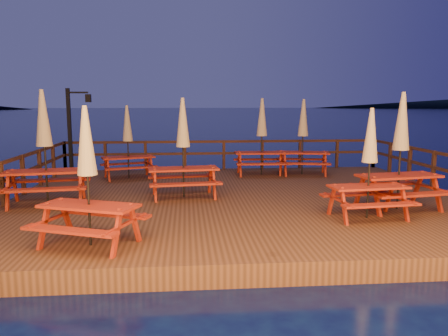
# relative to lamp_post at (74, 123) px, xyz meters

# --- Properties ---
(ground) EXTENTS (500.00, 500.00, 0.00)m
(ground) POSITION_rel_lamp_post_xyz_m (5.39, -4.55, -2.20)
(ground) COLOR #050833
(ground) RESTS_ON ground
(deck) EXTENTS (12.00, 10.00, 0.40)m
(deck) POSITION_rel_lamp_post_xyz_m (5.39, -4.55, -2.00)
(deck) COLOR #432715
(deck) RESTS_ON ground
(deck_piles) EXTENTS (11.44, 9.44, 1.40)m
(deck_piles) POSITION_rel_lamp_post_xyz_m (5.39, -4.55, -2.50)
(deck_piles) COLOR #311C0F
(deck_piles) RESTS_ON ground
(railing) EXTENTS (11.80, 9.75, 1.10)m
(railing) POSITION_rel_lamp_post_xyz_m (5.39, -2.77, -1.03)
(railing) COLOR #311C0F
(railing) RESTS_ON deck
(lamp_post) EXTENTS (0.85, 0.18, 3.00)m
(lamp_post) POSITION_rel_lamp_post_xyz_m (0.00, 0.00, 0.00)
(lamp_post) COLOR black
(lamp_post) RESTS_ON deck
(picnic_table_0) EXTENTS (1.79, 1.53, 2.38)m
(picnic_table_0) POSITION_rel_lamp_post_xyz_m (7.89, -7.03, -0.56)
(picnic_table_0) COLOR maroon
(picnic_table_0) RESTS_ON deck
(picnic_table_1) EXTENTS (2.13, 1.85, 2.73)m
(picnic_table_1) POSITION_rel_lamp_post_xyz_m (8.94, -6.31, -0.37)
(picnic_table_1) COLOR maroon
(picnic_table_1) RESTS_ON deck
(picnic_table_2) EXTENTS (1.99, 1.70, 2.62)m
(picnic_table_2) POSITION_rel_lamp_post_xyz_m (3.90, -4.53, -0.44)
(picnic_table_2) COLOR maroon
(picnic_table_2) RESTS_ON deck
(picnic_table_3) EXTENTS (1.89, 1.57, 2.64)m
(picnic_table_3) POSITION_rel_lamp_post_xyz_m (6.59, -1.08, -0.42)
(picnic_table_3) COLOR maroon
(picnic_table_3) RESTS_ON deck
(picnic_table_4) EXTENTS (2.17, 1.87, 2.81)m
(picnic_table_4) POSITION_rel_lamp_post_xyz_m (0.54, -5.07, -0.34)
(picnic_table_4) COLOR maroon
(picnic_table_4) RESTS_ON deck
(picnic_table_5) EXTENTS (2.11, 1.94, 2.44)m
(picnic_table_5) POSITION_rel_lamp_post_xyz_m (2.28, -8.40, -0.52)
(picnic_table_5) COLOR maroon
(picnic_table_5) RESTS_ON deck
(picnic_table_6) EXTENTS (2.03, 1.84, 2.41)m
(picnic_table_6) POSITION_rel_lamp_post_xyz_m (2.06, -1.43, -0.54)
(picnic_table_6) COLOR maroon
(picnic_table_6) RESTS_ON deck
(picnic_table_7) EXTENTS (2.10, 1.85, 2.62)m
(picnic_table_7) POSITION_rel_lamp_post_xyz_m (8.04, -1.10, -0.43)
(picnic_table_7) COLOR maroon
(picnic_table_7) RESTS_ON deck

